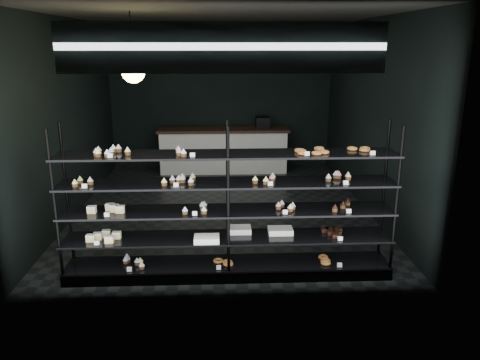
# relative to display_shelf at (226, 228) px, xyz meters

# --- Properties ---
(room) EXTENTS (5.01, 6.01, 3.20)m
(room) POSITION_rel_display_shelf_xyz_m (-0.02, 2.45, 0.97)
(room) COLOR black
(room) RESTS_ON ground
(display_shelf) EXTENTS (4.00, 0.50, 1.91)m
(display_shelf) POSITION_rel_display_shelf_xyz_m (0.00, 0.00, 0.00)
(display_shelf) COLOR black
(display_shelf) RESTS_ON room
(signage) EXTENTS (3.30, 0.05, 0.50)m
(signage) POSITION_rel_display_shelf_xyz_m (-0.02, -0.48, 2.12)
(signage) COLOR #0F0D44
(signage) RESTS_ON room
(pendant_lamp) EXTENTS (0.30, 0.30, 0.88)m
(pendant_lamp) POSITION_rel_display_shelf_xyz_m (-1.16, 0.90, 1.82)
(pendant_lamp) COLOR black
(pendant_lamp) RESTS_ON room
(service_counter) EXTENTS (2.90, 0.65, 1.23)m
(service_counter) POSITION_rel_display_shelf_xyz_m (0.03, 4.95, -0.13)
(service_counter) COLOR silver
(service_counter) RESTS_ON room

